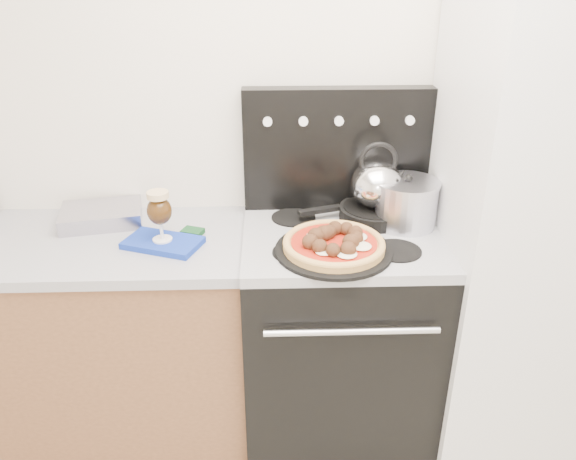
{
  "coord_description": "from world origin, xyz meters",
  "views": [
    {
      "loc": [
        -0.19,
        -0.75,
        1.87
      ],
      "look_at": [
        -0.13,
        1.05,
        1.0
      ],
      "focal_mm": 35.0,
      "sensor_mm": 36.0,
      "label": 1
    }
  ],
  "objects_px": {
    "base_cabinet": "(75,339)",
    "pizza_pan": "(334,250)",
    "beer_glass": "(160,216)",
    "skillet": "(374,213)",
    "fridge": "(525,227)",
    "stock_pot": "(406,204)",
    "pizza": "(334,242)",
    "tea_kettle": "(377,181)",
    "stove_body": "(337,336)",
    "oven_mitt": "(163,243)"
  },
  "relations": [
    {
      "from": "stove_body",
      "to": "beer_glass",
      "type": "distance_m",
      "value": 0.9
    },
    {
      "from": "skillet",
      "to": "beer_glass",
      "type": "bearing_deg",
      "value": -168.25
    },
    {
      "from": "beer_glass",
      "to": "tea_kettle",
      "type": "relative_size",
      "value": 0.88
    },
    {
      "from": "beer_glass",
      "to": "tea_kettle",
      "type": "xyz_separation_m",
      "value": [
        0.83,
        0.17,
        0.06
      ]
    },
    {
      "from": "pizza",
      "to": "skillet",
      "type": "height_order",
      "value": "pizza"
    },
    {
      "from": "fridge",
      "to": "stock_pot",
      "type": "distance_m",
      "value": 0.46
    },
    {
      "from": "tea_kettle",
      "to": "stock_pot",
      "type": "xyz_separation_m",
      "value": [
        0.11,
        -0.06,
        -0.08
      ]
    },
    {
      "from": "base_cabinet",
      "to": "stove_body",
      "type": "xyz_separation_m",
      "value": [
        1.1,
        -0.02,
        0.01
      ]
    },
    {
      "from": "stove_body",
      "to": "fridge",
      "type": "distance_m",
      "value": 0.87
    },
    {
      "from": "skillet",
      "to": "stock_pot",
      "type": "xyz_separation_m",
      "value": [
        0.11,
        -0.06,
        0.06
      ]
    },
    {
      "from": "skillet",
      "to": "stock_pot",
      "type": "distance_m",
      "value": 0.14
    },
    {
      "from": "beer_glass",
      "to": "stock_pot",
      "type": "relative_size",
      "value": 0.83
    },
    {
      "from": "fridge",
      "to": "oven_mitt",
      "type": "height_order",
      "value": "fridge"
    },
    {
      "from": "base_cabinet",
      "to": "stove_body",
      "type": "height_order",
      "value": "stove_body"
    },
    {
      "from": "beer_glass",
      "to": "pizza_pan",
      "type": "xyz_separation_m",
      "value": [
        0.63,
        -0.11,
        -0.1
      ]
    },
    {
      "from": "oven_mitt",
      "to": "tea_kettle",
      "type": "xyz_separation_m",
      "value": [
        0.83,
        0.17,
        0.17
      ]
    },
    {
      "from": "stove_body",
      "to": "tea_kettle",
      "type": "distance_m",
      "value": 0.67
    },
    {
      "from": "base_cabinet",
      "to": "stock_pot",
      "type": "distance_m",
      "value": 1.48
    },
    {
      "from": "pizza_pan",
      "to": "pizza",
      "type": "height_order",
      "value": "pizza"
    },
    {
      "from": "beer_glass",
      "to": "pizza_pan",
      "type": "distance_m",
      "value": 0.65
    },
    {
      "from": "pizza_pan",
      "to": "stock_pot",
      "type": "distance_m",
      "value": 0.39
    },
    {
      "from": "base_cabinet",
      "to": "oven_mitt",
      "type": "distance_m",
      "value": 0.65
    },
    {
      "from": "oven_mitt",
      "to": "beer_glass",
      "type": "height_order",
      "value": "beer_glass"
    },
    {
      "from": "fridge",
      "to": "pizza_pan",
      "type": "height_order",
      "value": "fridge"
    },
    {
      "from": "fridge",
      "to": "stock_pot",
      "type": "bearing_deg",
      "value": 167.31
    },
    {
      "from": "base_cabinet",
      "to": "stock_pot",
      "type": "xyz_separation_m",
      "value": [
        1.36,
        0.05,
        0.58
      ]
    },
    {
      "from": "stove_body",
      "to": "beer_glass",
      "type": "relative_size",
      "value": 4.43
    },
    {
      "from": "stove_body",
      "to": "tea_kettle",
      "type": "xyz_separation_m",
      "value": [
        0.15,
        0.13,
        0.64
      ]
    },
    {
      "from": "pizza_pan",
      "to": "tea_kettle",
      "type": "bearing_deg",
      "value": 55.12
    },
    {
      "from": "stove_body",
      "to": "skillet",
      "type": "distance_m",
      "value": 0.54
    },
    {
      "from": "stove_body",
      "to": "oven_mitt",
      "type": "xyz_separation_m",
      "value": [
        -0.68,
        -0.04,
        0.47
      ]
    },
    {
      "from": "oven_mitt",
      "to": "base_cabinet",
      "type": "bearing_deg",
      "value": 171.6
    },
    {
      "from": "stove_body",
      "to": "base_cabinet",
      "type": "bearing_deg",
      "value": 178.7
    },
    {
      "from": "stove_body",
      "to": "tea_kettle",
      "type": "relative_size",
      "value": 3.88
    },
    {
      "from": "beer_glass",
      "to": "skillet",
      "type": "xyz_separation_m",
      "value": [
        0.83,
        0.17,
        -0.08
      ]
    },
    {
      "from": "stove_body",
      "to": "pizza",
      "type": "bearing_deg",
      "value": -108.24
    },
    {
      "from": "base_cabinet",
      "to": "fridge",
      "type": "relative_size",
      "value": 0.76
    },
    {
      "from": "beer_glass",
      "to": "stock_pot",
      "type": "height_order",
      "value": "beer_glass"
    },
    {
      "from": "beer_glass",
      "to": "tea_kettle",
      "type": "height_order",
      "value": "tea_kettle"
    },
    {
      "from": "tea_kettle",
      "to": "stock_pot",
      "type": "distance_m",
      "value": 0.15
    },
    {
      "from": "fridge",
      "to": "pizza",
      "type": "bearing_deg",
      "value": -170.77
    },
    {
      "from": "base_cabinet",
      "to": "beer_glass",
      "type": "distance_m",
      "value": 0.73
    },
    {
      "from": "beer_glass",
      "to": "skillet",
      "type": "bearing_deg",
      "value": 11.75
    },
    {
      "from": "oven_mitt",
      "to": "skillet",
      "type": "bearing_deg",
      "value": 11.75
    },
    {
      "from": "beer_glass",
      "to": "pizza_pan",
      "type": "height_order",
      "value": "beer_glass"
    },
    {
      "from": "oven_mitt",
      "to": "stock_pot",
      "type": "distance_m",
      "value": 0.95
    },
    {
      "from": "skillet",
      "to": "tea_kettle",
      "type": "distance_m",
      "value": 0.14
    },
    {
      "from": "base_cabinet",
      "to": "fridge",
      "type": "height_order",
      "value": "fridge"
    },
    {
      "from": "pizza_pan",
      "to": "stock_pot",
      "type": "height_order",
      "value": "stock_pot"
    },
    {
      "from": "base_cabinet",
      "to": "pizza_pan",
      "type": "relative_size",
      "value": 3.42
    }
  ]
}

